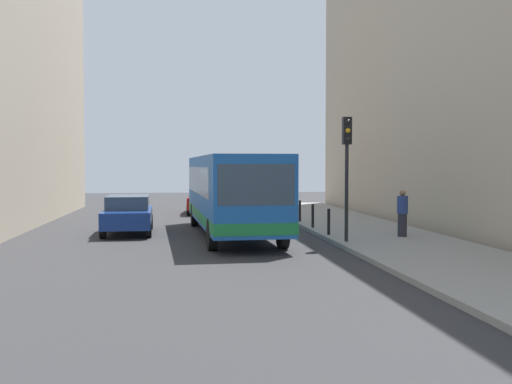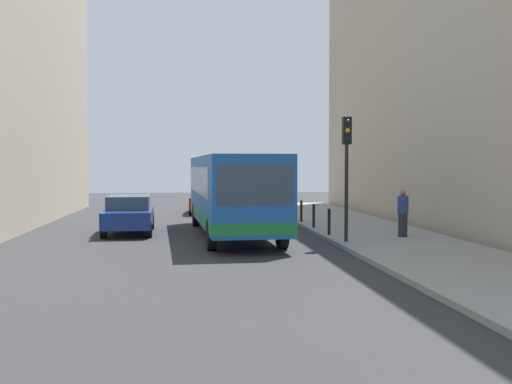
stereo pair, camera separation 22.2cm
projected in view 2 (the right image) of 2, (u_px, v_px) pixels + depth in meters
ground_plane at (236, 243)px, 20.83m from camera, size 80.00×80.00×0.00m
sidewalk at (389, 239)px, 21.45m from camera, size 4.40×40.00×0.15m
building_right at (498, 42)px, 25.79m from camera, size 7.00×32.00×15.79m
bus at (232, 190)px, 23.12m from camera, size 3.02×11.12×3.00m
car_beside_bus at (129, 213)px, 23.87m from camera, size 1.95×4.45×1.48m
car_behind_bus at (207, 199)px, 33.97m from camera, size 2.05×4.49×1.48m
traffic_light at (347, 155)px, 19.96m from camera, size 0.28×0.33×4.10m
bollard_near at (329, 222)px, 22.04m from camera, size 0.11×0.11×0.95m
bollard_mid at (314, 216)px, 24.67m from camera, size 0.11×0.11×0.95m
bollard_far at (301, 211)px, 27.31m from camera, size 0.11×0.11×0.95m
pedestrian_near_signal at (403, 213)px, 21.42m from camera, size 0.38×0.38×1.66m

